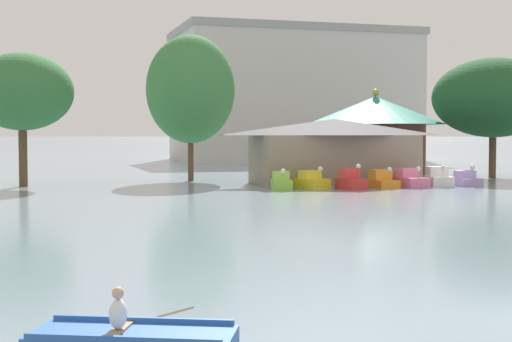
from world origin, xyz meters
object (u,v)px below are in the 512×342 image
pedal_boat_yellow (312,181)px  pedal_boat_pink (409,180)px  green_roof_pavilion (375,129)px  pedal_boat_lavender (466,180)px  pedal_boat_white (438,179)px  shoreline_tree_mid (190,89)px  background_building_block (293,96)px  pedal_boat_orange (382,181)px  pedal_boat_red (351,181)px  shoreline_tree_tall_left (22,92)px  shoreline_tree_right (493,98)px  boathouse (334,150)px  rowboat_with_rower (132,340)px  pedal_boat_lime (281,182)px

pedal_boat_yellow → pedal_boat_pink: bearing=69.3°
green_roof_pavilion → pedal_boat_lavender: bearing=-89.5°
pedal_boat_white → shoreline_tree_mid: size_ratio=0.24×
pedal_boat_lavender → background_building_block: bearing=179.9°
pedal_boat_orange → background_building_block: bearing=163.9°
pedal_boat_red → pedal_boat_yellow: bearing=-128.1°
pedal_boat_yellow → pedal_boat_orange: (5.22, -0.54, -0.01)m
pedal_boat_white → shoreline_tree_tall_left: bearing=-95.0°
shoreline_tree_right → background_building_block: (-2.13, 47.84, 2.45)m
shoreline_tree_mid → boathouse: bearing=-34.9°
rowboat_with_rower → pedal_boat_yellow: pedal_boat_yellow is taller
pedal_boat_yellow → pedal_boat_red: pedal_boat_red is taller
pedal_boat_lavender → green_roof_pavilion: green_roof_pavilion is taller
pedal_boat_lavender → shoreline_tree_right: shoreline_tree_right is taller
pedal_boat_orange → pedal_boat_lavender: 6.90m
pedal_boat_red → shoreline_tree_right: size_ratio=0.23×
shoreline_tree_mid → shoreline_tree_tall_left: bearing=-165.0°
pedal_boat_red → pedal_boat_orange: bearing=101.3°
boathouse → shoreline_tree_tall_left: bearing=171.7°
pedal_boat_red → pedal_boat_lavender: pedal_boat_red is taller
shoreline_tree_tall_left → pedal_boat_orange: bearing=-18.9°
pedal_boat_lime → pedal_boat_pink: pedal_boat_pink is taller
pedal_boat_yellow → pedal_boat_lavender: size_ratio=1.10×
pedal_boat_lime → shoreline_tree_tall_left: 20.30m
pedal_boat_red → shoreline_tree_mid: 17.22m
pedal_boat_red → pedal_boat_pink: (4.97, 0.90, -0.04)m
pedal_boat_pink → pedal_boat_lavender: bearing=83.3°
background_building_block → pedal_boat_white: bearing=-98.3°
rowboat_with_rower → pedal_boat_orange: bearing=81.5°
pedal_boat_yellow → shoreline_tree_right: bearing=95.5°
shoreline_tree_tall_left → shoreline_tree_right: 40.01m
green_roof_pavilion → shoreline_tree_mid: (-18.39, -3.29, 3.29)m
pedal_boat_yellow → pedal_boat_lavender: 12.13m
pedal_boat_red → boathouse: 6.50m
pedal_boat_pink → pedal_boat_orange: bearing=-96.0°
pedal_boat_lavender → shoreline_tree_mid: 23.32m
shoreline_tree_mid → pedal_boat_orange: bearing=-46.1°
rowboat_with_rower → shoreline_tree_tall_left: shoreline_tree_tall_left is taller
green_roof_pavilion → pedal_boat_red: bearing=-120.4°
shoreline_tree_mid → background_building_block: (24.52, 44.41, 1.94)m
pedal_boat_white → pedal_boat_red: bearing=-71.8°
pedal_boat_pink → boathouse: size_ratio=0.23×
pedal_boat_lime → background_building_block: 60.42m
pedal_boat_lime → shoreline_tree_mid: 14.29m
shoreline_tree_tall_left → shoreline_tree_mid: 13.83m
pedal_boat_orange → boathouse: boathouse is taller
pedal_boat_yellow → background_building_block: size_ratio=0.08×
pedal_boat_lime → background_building_block: bearing=172.5°
shoreline_tree_tall_left → pedal_boat_lavender: bearing=-15.2°
background_building_block → pedal_boat_red: bearing=-105.3°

